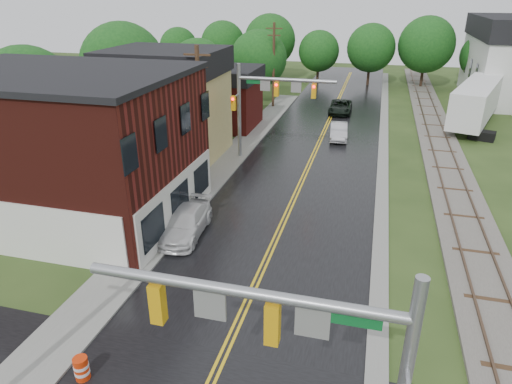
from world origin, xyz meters
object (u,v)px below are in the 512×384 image
at_px(brick_building, 60,146).
at_px(tree_left_e, 260,60).
at_px(tree_left_a, 30,96).
at_px(traffic_signal_near, 306,348).
at_px(semi_trailer, 477,101).
at_px(suv_dark, 340,107).
at_px(pickup_white, 186,223).
at_px(traffic_signal_far, 267,96).
at_px(utility_pole_b, 200,112).
at_px(utility_pole_c, 274,64).
at_px(construction_barrel, 82,368).
at_px(tree_left_c, 199,69).
at_px(sedan_silver, 339,131).
at_px(tree_left_b, 125,68).

height_order(brick_building, tree_left_e, brick_building).
bearing_deg(tree_left_a, traffic_signal_near, -40.47).
distance_m(tree_left_a, tree_left_e, 26.40).
xyz_separation_m(brick_building, semi_trailer, (26.21, 26.62, -1.74)).
distance_m(traffic_signal_near, suv_dark, 41.36).
height_order(tree_left_e, pickup_white, tree_left_e).
bearing_deg(semi_trailer, traffic_signal_far, -139.62).
height_order(utility_pole_b, utility_pole_c, same).
bearing_deg(brick_building, utility_pole_b, 50.93).
relative_size(traffic_signal_far, tree_left_e, 0.90).
bearing_deg(construction_barrel, tree_left_a, 131.00).
height_order(utility_pole_b, suv_dark, utility_pole_b).
bearing_deg(traffic_signal_far, utility_pole_c, 101.09).
distance_m(traffic_signal_far, tree_left_e, 19.65).
distance_m(utility_pole_b, tree_left_c, 19.24).
bearing_deg(utility_pole_b, utility_pole_c, 90.00).
bearing_deg(brick_building, traffic_signal_far, 53.08).
bearing_deg(sedan_silver, brick_building, -132.08).
distance_m(traffic_signal_far, utility_pole_c, 17.33).
relative_size(tree_left_b, sedan_silver, 2.32).
bearing_deg(traffic_signal_far, tree_left_b, 161.19).
distance_m(brick_building, traffic_signal_far, 15.03).
height_order(tree_left_c, sedan_silver, tree_left_c).
height_order(utility_pole_c, pickup_white, utility_pole_c).
height_order(traffic_signal_near, construction_barrel, traffic_signal_near).
xyz_separation_m(traffic_signal_far, tree_left_b, (-14.38, 4.90, 0.74)).
relative_size(utility_pole_b, tree_left_a, 1.04).
bearing_deg(sedan_silver, suv_dark, 88.77).
relative_size(tree_left_b, pickup_white, 2.00).
xyz_separation_m(traffic_signal_near, traffic_signal_far, (-6.94, 25.00, 0.01)).
relative_size(tree_left_b, tree_left_c, 1.27).
relative_size(suv_dark, construction_barrel, 5.59).
distance_m(utility_pole_c, semi_trailer, 20.79).
bearing_deg(construction_barrel, tree_left_e, 96.21).
bearing_deg(tree_left_e, pickup_white, -82.72).
relative_size(utility_pole_b, tree_left_e, 1.10).
height_order(utility_pole_c, semi_trailer, utility_pole_c).
distance_m(traffic_signal_far, tree_left_a, 17.16).
bearing_deg(brick_building, construction_barrel, -53.31).
xyz_separation_m(tree_left_e, semi_trailer, (22.57, -4.27, -2.41)).
bearing_deg(traffic_signal_near, tree_left_b, 125.49).
bearing_deg(traffic_signal_near, sedan_silver, 93.59).
bearing_deg(traffic_signal_near, traffic_signal_far, 105.52).
height_order(utility_pole_b, construction_barrel, utility_pole_b).
distance_m(tree_left_a, semi_trailer, 39.03).
height_order(traffic_signal_near, tree_left_e, tree_left_e).
xyz_separation_m(semi_trailer, construction_barrel, (-18.02, -37.62, -1.97)).
distance_m(traffic_signal_near, semi_trailer, 41.01).
bearing_deg(utility_pole_b, tree_left_b, 138.14).
distance_m(brick_building, tree_left_c, 24.94).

